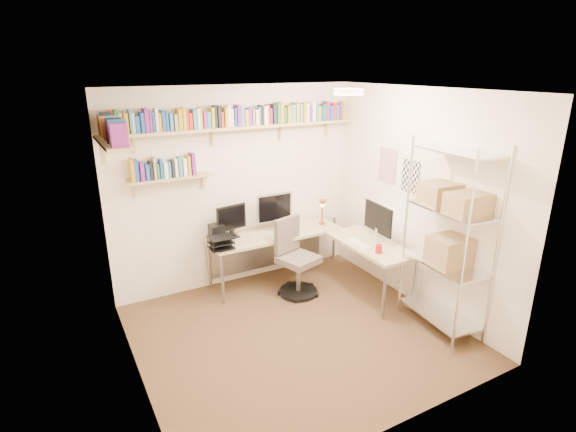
# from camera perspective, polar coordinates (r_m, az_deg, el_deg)

# --- Properties ---
(ground) EXTENTS (3.20, 3.20, 0.00)m
(ground) POSITION_cam_1_polar(r_m,az_deg,el_deg) (4.95, 1.07, -14.64)
(ground) COLOR #452C1D
(ground) RESTS_ON ground
(room_shell) EXTENTS (3.24, 3.04, 2.52)m
(room_shell) POSITION_cam_1_polar(r_m,az_deg,el_deg) (4.30, 1.24, 2.89)
(room_shell) COLOR #F1E5C4
(room_shell) RESTS_ON ground
(wall_shelves) EXTENTS (3.12, 1.09, 0.80)m
(wall_shelves) POSITION_cam_1_polar(r_m,az_deg,el_deg) (5.20, -10.12, 10.77)
(wall_shelves) COLOR tan
(wall_shelves) RESTS_ON ground
(corner_desk) EXTENTS (2.05, 1.74, 1.17)m
(corner_desk) POSITION_cam_1_polar(r_m,az_deg,el_deg) (5.61, 0.53, -2.75)
(corner_desk) COLOR #CEBC85
(corner_desk) RESTS_ON ground
(office_chair) EXTENTS (0.53, 0.54, 0.96)m
(office_chair) POSITION_cam_1_polar(r_m,az_deg,el_deg) (5.56, 0.92, -5.94)
(office_chair) COLOR black
(office_chair) RESTS_ON ground
(wire_rack) EXTENTS (0.51, 0.92, 2.04)m
(wire_rack) POSITION_cam_1_polar(r_m,az_deg,el_deg) (4.82, 19.91, -1.25)
(wire_rack) COLOR silver
(wire_rack) RESTS_ON ground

